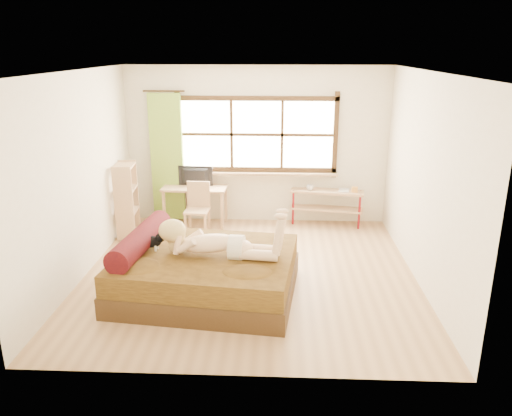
{
  "coord_description": "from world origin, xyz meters",
  "views": [
    {
      "loc": [
        0.37,
        -6.26,
        2.99
      ],
      "look_at": [
        0.08,
        0.2,
        0.89
      ],
      "focal_mm": 35.0,
      "sensor_mm": 36.0,
      "label": 1
    }
  ],
  "objects_px": {
    "bed": "(203,272)",
    "kitten": "(150,240)",
    "pipe_shelf": "(327,199)",
    "desk": "(195,192)",
    "woman": "(217,231)",
    "bookshelf": "(127,200)",
    "chair": "(198,205)"
  },
  "relations": [
    {
      "from": "desk",
      "to": "pipe_shelf",
      "type": "distance_m",
      "value": 2.3
    },
    {
      "from": "bed",
      "to": "desk",
      "type": "distance_m",
      "value": 2.61
    },
    {
      "from": "kitten",
      "to": "chair",
      "type": "xyz_separation_m",
      "value": [
        0.27,
        2.07,
        -0.19
      ]
    },
    {
      "from": "bed",
      "to": "kitten",
      "type": "xyz_separation_m",
      "value": [
        -0.67,
        0.09,
        0.38
      ]
    },
    {
      "from": "bed",
      "to": "kitten",
      "type": "height_order",
      "value": "bed"
    },
    {
      "from": "kitten",
      "to": "bookshelf",
      "type": "xyz_separation_m",
      "value": [
        -0.86,
        1.87,
        -0.06
      ]
    },
    {
      "from": "kitten",
      "to": "chair",
      "type": "bearing_deg",
      "value": 89.17
    },
    {
      "from": "chair",
      "to": "woman",
      "type": "bearing_deg",
      "value": -71.66
    },
    {
      "from": "chair",
      "to": "bookshelf",
      "type": "height_order",
      "value": "bookshelf"
    },
    {
      "from": "bed",
      "to": "kitten",
      "type": "distance_m",
      "value": 0.77
    },
    {
      "from": "kitten",
      "to": "pipe_shelf",
      "type": "distance_m",
      "value": 3.56
    },
    {
      "from": "woman",
      "to": "chair",
      "type": "height_order",
      "value": "woman"
    },
    {
      "from": "bed",
      "to": "desk",
      "type": "bearing_deg",
      "value": 107.75
    },
    {
      "from": "bed",
      "to": "chair",
      "type": "bearing_deg",
      "value": 106.95
    },
    {
      "from": "woman",
      "to": "pipe_shelf",
      "type": "distance_m",
      "value": 3.17
    },
    {
      "from": "bed",
      "to": "bookshelf",
      "type": "height_order",
      "value": "bookshelf"
    },
    {
      "from": "desk",
      "to": "pipe_shelf",
      "type": "relative_size",
      "value": 0.88
    },
    {
      "from": "woman",
      "to": "chair",
      "type": "xyz_separation_m",
      "value": [
        -0.6,
        2.22,
        -0.39
      ]
    },
    {
      "from": "chair",
      "to": "bookshelf",
      "type": "xyz_separation_m",
      "value": [
        -1.13,
        -0.2,
        0.14
      ]
    },
    {
      "from": "kitten",
      "to": "pipe_shelf",
      "type": "relative_size",
      "value": 0.26
    },
    {
      "from": "chair",
      "to": "bed",
      "type": "bearing_deg",
      "value": -76.39
    },
    {
      "from": "woman",
      "to": "chair",
      "type": "bearing_deg",
      "value": 111.68
    },
    {
      "from": "woman",
      "to": "bookshelf",
      "type": "xyz_separation_m",
      "value": [
        -1.73,
        2.02,
        -0.25
      ]
    },
    {
      "from": "pipe_shelf",
      "to": "woman",
      "type": "bearing_deg",
      "value": -110.71
    },
    {
      "from": "pipe_shelf",
      "to": "kitten",
      "type": "bearing_deg",
      "value": -124.15
    },
    {
      "from": "bed",
      "to": "kitten",
      "type": "bearing_deg",
      "value": 178.59
    },
    {
      "from": "desk",
      "to": "bookshelf",
      "type": "height_order",
      "value": "bookshelf"
    },
    {
      "from": "pipe_shelf",
      "to": "bookshelf",
      "type": "xyz_separation_m",
      "value": [
        -3.32,
        -0.69,
        0.16
      ]
    },
    {
      "from": "pipe_shelf",
      "to": "bookshelf",
      "type": "bearing_deg",
      "value": -158.57
    },
    {
      "from": "woman",
      "to": "bookshelf",
      "type": "relative_size",
      "value": 1.26
    },
    {
      "from": "bed",
      "to": "chair",
      "type": "distance_m",
      "value": 2.21
    },
    {
      "from": "kitten",
      "to": "pipe_shelf",
      "type": "xyz_separation_m",
      "value": [
        2.46,
        2.56,
        -0.22
      ]
    }
  ]
}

